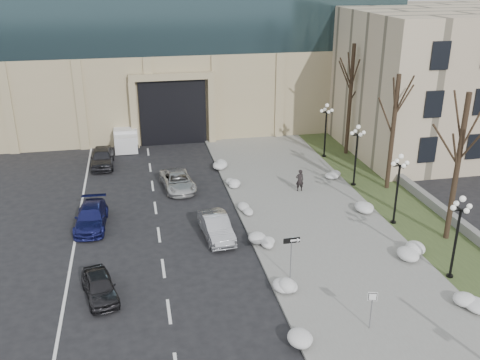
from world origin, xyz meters
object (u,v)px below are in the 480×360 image
(car_c, at_px, (91,217))
(one_way_sign, at_px, (294,245))
(car_e, at_px, (102,157))
(car_b, at_px, (216,227))
(lamppost_a, at_px, (458,226))
(car_a, at_px, (100,286))
(pedestrian, at_px, (300,180))
(lamppost_b, at_px, (398,180))
(box_truck, at_px, (126,136))
(lamppost_d, at_px, (326,123))
(lamppost_c, at_px, (357,147))
(car_d, at_px, (178,181))
(keep_sign, at_px, (372,303))

(car_c, bearing_deg, one_way_sign, -35.20)
(car_e, bearing_deg, one_way_sign, -61.75)
(car_b, xyz_separation_m, one_way_sign, (3.21, -5.47, 1.35))
(one_way_sign, bearing_deg, lamppost_a, -12.37)
(car_a, distance_m, pedestrian, 17.43)
(car_b, relative_size, pedestrian, 2.57)
(car_b, xyz_separation_m, lamppost_b, (11.38, -0.50, 2.38))
(pedestrian, height_order, one_way_sign, one_way_sign)
(box_truck, relative_size, lamppost_a, 1.23)
(pedestrian, height_order, box_truck, box_truck)
(car_b, bearing_deg, lamppost_d, 42.66)
(car_b, distance_m, box_truck, 20.03)
(lamppost_c, xyz_separation_m, lamppost_d, (0.00, 6.50, 0.00))
(lamppost_b, height_order, lamppost_d, same)
(lamppost_a, bearing_deg, lamppost_c, 90.00)
(car_d, height_order, lamppost_d, lamppost_d)
(box_truck, distance_m, lamppost_c, 21.43)
(car_b, height_order, pedestrian, pedestrian)
(car_e, bearing_deg, lamppost_b, -37.96)
(car_d, bearing_deg, lamppost_c, -15.84)
(car_c, relative_size, lamppost_a, 0.96)
(car_b, distance_m, pedestrian, 9.02)
(car_d, xyz_separation_m, car_e, (-5.62, 6.07, 0.13))
(pedestrian, height_order, lamppost_b, lamppost_b)
(car_c, xyz_separation_m, keep_sign, (12.89, -13.18, 0.82))
(car_b, relative_size, one_way_sign, 1.71)
(lamppost_c, bearing_deg, car_a, -148.40)
(box_truck, xyz_separation_m, lamppost_a, (16.64, -26.33, 2.17))
(car_d, xyz_separation_m, keep_sign, (6.98, -18.26, 0.86))
(lamppost_c, relative_size, lamppost_d, 1.00)
(car_b, distance_m, lamppost_c, 13.08)
(car_b, height_order, car_c, car_b)
(lamppost_d, bearing_deg, car_a, -135.72)
(car_b, bearing_deg, keep_sign, -67.24)
(car_a, relative_size, car_e, 0.81)
(car_e, distance_m, lamppost_d, 18.81)
(box_truck, bearing_deg, lamppost_a, -57.69)
(lamppost_a, height_order, lamppost_b, same)
(lamppost_a, distance_m, lamppost_c, 13.00)
(one_way_sign, relative_size, keep_sign, 1.23)
(lamppost_d, bearing_deg, car_d, -161.02)
(car_a, bearing_deg, car_e, 78.77)
(pedestrian, distance_m, lamppost_d, 8.38)
(car_a, xyz_separation_m, lamppost_d, (18.05, 17.61, 2.46))
(keep_sign, distance_m, lamppost_d, 23.55)
(car_b, xyz_separation_m, car_d, (-1.60, 8.03, -0.07))
(car_d, distance_m, box_truck, 11.88)
(lamppost_b, bearing_deg, car_c, 169.61)
(lamppost_c, bearing_deg, box_truck, 141.29)
(lamppost_d, bearing_deg, car_c, -153.20)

